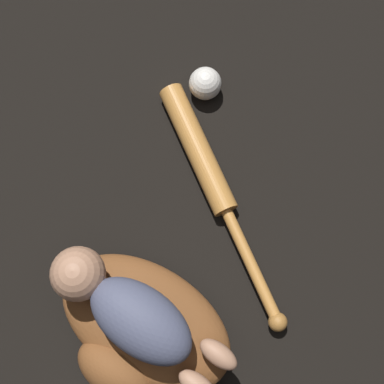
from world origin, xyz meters
name	(u,v)px	position (x,y,z in m)	size (l,w,h in m)	color
ground_plane	(159,303)	(0.00, 0.00, 0.00)	(6.00, 6.00, 0.00)	black
baseball_glove	(141,330)	(-0.02, 0.06, 0.05)	(0.40, 0.33, 0.10)	brown
baby_figure	(128,311)	(0.01, 0.05, 0.14)	(0.37, 0.18, 0.10)	#4C516B
baseball_bat	(209,172)	(0.14, -0.25, 0.03)	(0.54, 0.19, 0.05)	#C6843D
baseball	(205,84)	(0.30, -0.37, 0.04)	(0.07, 0.07, 0.07)	white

